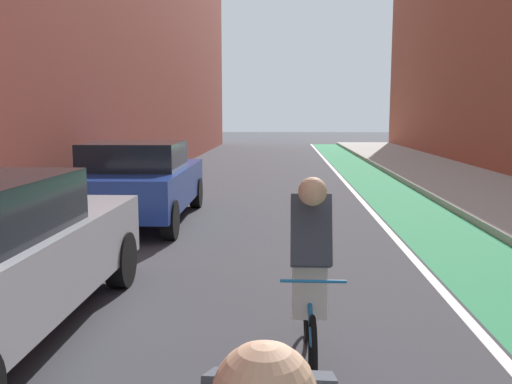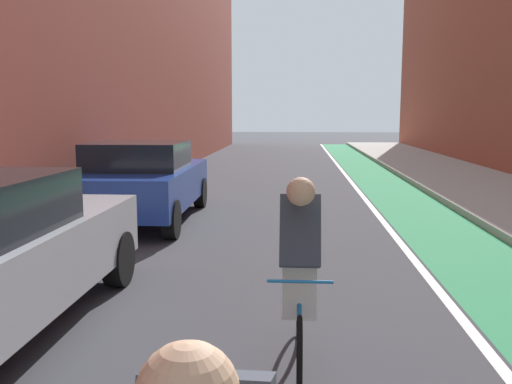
{
  "view_description": "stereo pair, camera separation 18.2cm",
  "coord_description": "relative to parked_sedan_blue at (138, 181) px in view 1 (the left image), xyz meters",
  "views": [
    {
      "loc": [
        0.12,
        4.68,
        2.07
      ],
      "look_at": [
        -0.28,
        12.84,
        0.91
      ],
      "focal_mm": 38.95,
      "sensor_mm": 36.0,
      "label": 1
    },
    {
      "loc": [
        0.3,
        4.69,
        2.07
      ],
      "look_at": [
        -0.28,
        12.84,
        0.91
      ],
      "focal_mm": 38.95,
      "sensor_mm": 36.0,
      "label": 2
    }
  ],
  "objects": [
    {
      "name": "parked_sedan_blue",
      "position": [
        0.0,
        0.0,
        0.0
      ],
      "size": [
        2.07,
        4.3,
        1.53
      ],
      "color": "navy",
      "rests_on": "ground"
    },
    {
      "name": "cyclist_mid",
      "position": [
        3.0,
        -6.03,
        0.06
      ],
      "size": [
        0.48,
        1.67,
        1.59
      ],
      "color": "black",
      "rests_on": "ground"
    },
    {
      "name": "ground_plane",
      "position": [
        2.65,
        3.07,
        -0.79
      ],
      "size": [
        97.43,
        97.43,
        0.0
      ],
      "primitive_type": "plane",
      "color": "#38383D"
    },
    {
      "name": "sidewalk_right",
      "position": [
        8.09,
        5.07,
        -0.72
      ],
      "size": [
        3.47,
        44.28,
        0.14
      ],
      "primitive_type": "cube",
      "color": "#A8A59E",
      "rests_on": "ground"
    },
    {
      "name": "bike_lane_paint",
      "position": [
        5.55,
        5.07,
        -0.78
      ],
      "size": [
        1.6,
        44.28,
        0.0
      ],
      "primitive_type": "cube",
      "color": "#2D8451",
      "rests_on": "ground"
    },
    {
      "name": "lane_divider_stripe",
      "position": [
        4.65,
        5.07,
        -0.78
      ],
      "size": [
        0.12,
        44.28,
        0.0
      ],
      "primitive_type": "cube",
      "color": "white",
      "rests_on": "ground"
    }
  ]
}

